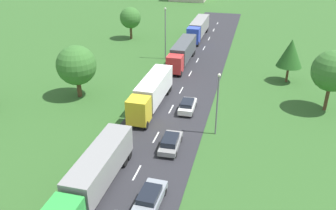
% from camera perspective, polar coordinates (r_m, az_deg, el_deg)
% --- Properties ---
extents(road, '(10.00, 140.00, 0.06)m').
position_cam_1_polar(road, '(38.84, -2.71, -6.63)').
color(road, '#2B2B30').
rests_on(road, ground).
extents(lane_marking_centre, '(0.16, 123.09, 0.01)m').
position_cam_1_polar(lane_marking_centre, '(37.10, -3.68, -8.34)').
color(lane_marking_centre, white).
rests_on(lane_marking_centre, road).
extents(truck_lead, '(2.57, 13.07, 3.45)m').
position_cam_1_polar(truck_lead, '(32.15, -11.69, -10.74)').
color(truck_lead, green).
rests_on(truck_lead, road).
extents(truck_second, '(2.57, 12.62, 3.71)m').
position_cam_1_polar(truck_second, '(46.25, -2.63, 2.12)').
color(truck_second, yellow).
rests_on(truck_second, road).
extents(truck_third, '(2.53, 13.08, 3.61)m').
position_cam_1_polar(truck_third, '(61.98, 2.32, 8.46)').
color(truck_third, red).
rests_on(truck_third, road).
extents(truck_fourth, '(2.54, 13.74, 3.67)m').
position_cam_1_polar(truck_fourth, '(78.03, 4.89, 12.19)').
color(truck_fourth, blue).
rests_on(truck_fourth, road).
extents(car_second, '(1.99, 4.42, 1.48)m').
position_cam_1_polar(car_second, '(31.07, -2.88, -14.52)').
color(car_second, '#8C939E').
rests_on(car_second, road).
extents(car_third, '(2.00, 4.56, 1.46)m').
position_cam_1_polar(car_third, '(38.01, 0.41, -5.99)').
color(car_third, gray).
rests_on(car_third, road).
extents(car_fourth, '(1.87, 4.14, 1.50)m').
position_cam_1_polar(car_fourth, '(45.64, 3.13, -0.11)').
color(car_fourth, white).
rests_on(car_fourth, road).
extents(lamppost_second, '(0.36, 0.36, 7.41)m').
position_cam_1_polar(lamppost_second, '(39.50, 7.90, 0.62)').
color(lamppost_second, slate).
rests_on(lamppost_second, ground).
extents(lamppost_third, '(0.36, 0.36, 9.11)m').
position_cam_1_polar(lamppost_third, '(63.73, -0.44, 11.71)').
color(lamppost_third, slate).
rests_on(lamppost_third, ground).
extents(tree_oak, '(5.42, 5.42, 7.32)m').
position_cam_1_polar(tree_oak, '(50.01, -14.42, 6.16)').
color(tree_oak, '#513823').
rests_on(tree_oak, ground).
extents(tree_birch, '(5.17, 5.17, 7.97)m').
position_cam_1_polar(tree_birch, '(48.71, 24.82, 4.95)').
color(tree_birch, '#513823').
rests_on(tree_birch, ground).
extents(tree_elm, '(4.38, 4.38, 6.67)m').
position_cam_1_polar(tree_elm, '(76.99, -6.03, 13.68)').
color(tree_elm, '#513823').
rests_on(tree_elm, ground).
extents(tree_ash, '(3.81, 3.81, 6.68)m').
position_cam_1_polar(tree_ash, '(56.53, 19.00, 7.85)').
color(tree_ash, '#513823').
rests_on(tree_ash, ground).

